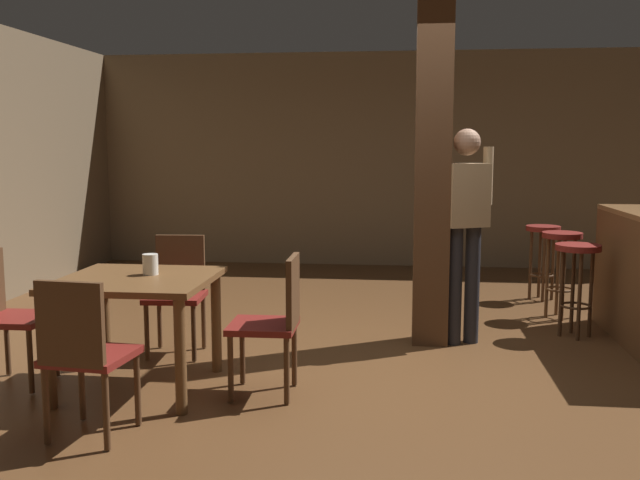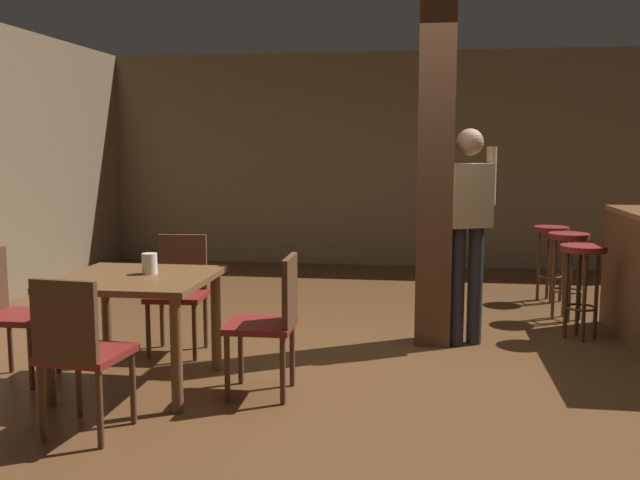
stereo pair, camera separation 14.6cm
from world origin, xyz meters
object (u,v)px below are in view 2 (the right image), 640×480
(standing_person, at_px, (468,220))
(napkin_cup, at_px, (150,264))
(chair_south, at_px, (78,348))
(bar_stool_near, at_px, (583,268))
(chair_east, at_px, (272,317))
(dining_table, at_px, (137,294))
(chair_north, at_px, (179,287))
(bar_stool_mid, at_px, (568,255))
(chair_west, at_px, (7,308))
(bar_stool_far, at_px, (551,246))

(standing_person, bearing_deg, napkin_cup, -149.47)
(chair_south, bearing_deg, bar_stool_near, 38.68)
(chair_east, relative_size, chair_south, 1.00)
(dining_table, distance_m, chair_north, 0.85)
(chair_south, xyz_separation_m, chair_north, (-0.03, 1.69, 0.00))
(dining_table, height_order, bar_stool_mid, bar_stool_mid)
(standing_person, bearing_deg, bar_stool_near, 17.87)
(chair_north, bearing_deg, napkin_cup, -84.96)
(chair_north, bearing_deg, chair_south, -89.11)
(chair_west, height_order, bar_stool_far, chair_west)
(bar_stool_mid, bearing_deg, bar_stool_far, 91.40)
(dining_table, height_order, chair_east, chair_east)
(napkin_cup, distance_m, bar_stool_near, 3.47)
(standing_person, xyz_separation_m, bar_stool_near, (0.95, 0.31, -0.41))
(napkin_cup, relative_size, bar_stool_far, 0.18)
(chair_east, xyz_separation_m, bar_stool_far, (2.23, 3.13, 0.07))
(dining_table, xyz_separation_m, bar_stool_mid, (3.16, 2.32, -0.02))
(standing_person, bearing_deg, chair_east, -133.33)
(napkin_cup, height_order, bar_stool_far, napkin_cup)
(chair_south, bearing_deg, chair_north, 90.89)
(chair_west, height_order, bar_stool_mid, chair_west)
(chair_west, relative_size, chair_north, 1.00)
(dining_table, xyz_separation_m, chair_east, (0.91, -0.02, -0.12))
(chair_east, height_order, bar_stool_far, chair_east)
(chair_west, relative_size, chair_east, 1.00)
(bar_stool_mid, bearing_deg, napkin_cup, -144.28)
(chair_north, xyz_separation_m, bar_stool_near, (3.15, 0.82, 0.08))
(chair_south, distance_m, chair_north, 1.69)
(bar_stool_far, bearing_deg, chair_east, -125.52)
(chair_south, distance_m, standing_person, 3.13)
(chair_south, bearing_deg, napkin_cup, 87.56)
(chair_south, relative_size, standing_person, 0.52)
(napkin_cup, bearing_deg, bar_stool_near, 26.90)
(chair_north, xyz_separation_m, bar_stool_mid, (3.16, 1.48, 0.10))
(standing_person, height_order, bar_stool_far, standing_person)
(standing_person, bearing_deg, chair_west, -156.10)
(chair_west, distance_m, bar_stool_far, 5.12)
(chair_east, bearing_deg, bar_stool_mid, 46.03)
(chair_east, bearing_deg, dining_table, 178.98)
(chair_west, bearing_deg, chair_east, 0.28)
(standing_person, distance_m, bar_stool_near, 1.08)
(dining_table, relative_size, chair_north, 1.07)
(chair_south, relative_size, chair_north, 1.00)
(napkin_cup, relative_size, bar_stool_mid, 0.17)
(dining_table, xyz_separation_m, chair_west, (-0.91, -0.02, -0.12))
(napkin_cup, bearing_deg, bar_stool_mid, 35.72)
(chair_north, distance_m, bar_stool_far, 3.88)
(chair_north, bearing_deg, bar_stool_far, 35.85)
(standing_person, bearing_deg, dining_table, -148.41)
(napkin_cup, bearing_deg, chair_south, -92.44)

